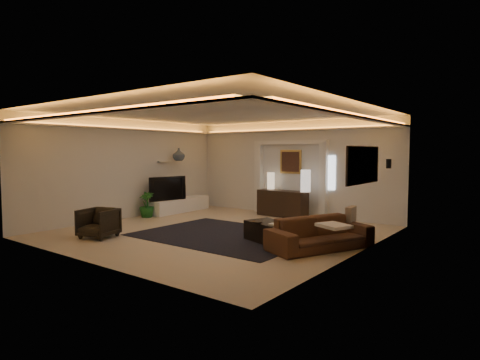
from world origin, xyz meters
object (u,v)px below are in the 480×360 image
Objects in this scene: sofa at (320,233)px; coffee_table at (272,233)px; armchair at (98,223)px; console at (282,203)px.

sofa is 1.80× the size of coffee_table.
console is at bearing 55.36° from armchair.
sofa reaches higher than coffee_table.
armchair reaches higher than sofa.
console reaches higher than armchair.
console is 2.10× the size of armchair.
console is 4.12m from sofa.
sofa is at bearing 8.90° from armchair.
sofa is 4.96m from armchair.
coffee_table is (-1.11, -0.07, -0.11)m from sofa.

